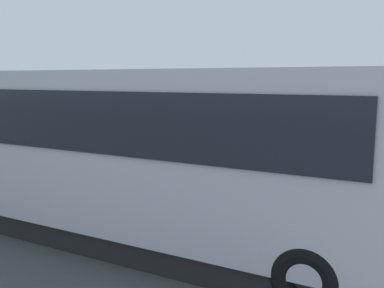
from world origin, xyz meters
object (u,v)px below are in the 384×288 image
at_px(spectator_far_left, 242,171).
at_px(stunt_motorcycle, 169,132).
at_px(tour_bus, 128,155).
at_px(parked_motorcycle_silver, 103,175).
at_px(traffic_cone, 219,155).
at_px(spectator_right, 130,153).
at_px(spectator_left, 199,165).
at_px(spectator_centre, 158,161).

relative_size(spectator_far_left, stunt_motorcycle, 0.85).
relative_size(tour_bus, parked_motorcycle_silver, 5.23).
bearing_deg(traffic_cone, spectator_right, 86.14).
height_order(tour_bus, spectator_left, tour_bus).
distance_m(spectator_centre, traffic_cone, 5.21).
xyz_separation_m(tour_bus, spectator_far_left, (-1.26, -2.60, -0.66)).
bearing_deg(spectator_left, spectator_far_left, 178.10).
distance_m(tour_bus, spectator_left, 2.72).
xyz_separation_m(spectator_left, stunt_motorcycle, (4.17, -5.12, 0.03)).
distance_m(spectator_centre, spectator_right, 1.11).
bearing_deg(spectator_left, spectator_centre, 2.79).
height_order(tour_bus, spectator_far_left, tour_bus).
height_order(spectator_left, spectator_centre, spectator_centre).
bearing_deg(tour_bus, spectator_right, -52.42).
relative_size(spectator_right, stunt_motorcycle, 0.91).
height_order(spectator_right, parked_motorcycle_silver, spectator_right).
bearing_deg(parked_motorcycle_silver, spectator_far_left, -176.04).
xyz_separation_m(spectator_right, parked_motorcycle_silver, (0.55, 0.48, -0.59)).
bearing_deg(spectator_far_left, spectator_right, -3.44).
xyz_separation_m(tour_bus, spectator_centre, (1.08, -2.58, -0.64)).
bearing_deg(tour_bus, parked_motorcycle_silver, -40.63).
bearing_deg(stunt_motorcycle, tour_bus, 117.62).
xyz_separation_m(spectator_centre, parked_motorcycle_silver, (1.63, 0.26, -0.52)).
bearing_deg(traffic_cone, tour_bus, 103.39).
bearing_deg(stunt_motorcycle, spectator_left, 129.18).
xyz_separation_m(spectator_far_left, spectator_centre, (2.34, 0.02, 0.02)).
height_order(spectator_right, stunt_motorcycle, spectator_right).
bearing_deg(spectator_centre, stunt_motorcycle, -60.06).
height_order(spectator_far_left, spectator_left, spectator_far_left).
bearing_deg(parked_motorcycle_silver, spectator_centre, -171.10).
bearing_deg(tour_bus, spectator_centre, -67.35).
bearing_deg(spectator_left, parked_motorcycle_silver, 6.34).
bearing_deg(traffic_cone, parked_motorcycle_silver, 80.68).
height_order(parked_motorcycle_silver, stunt_motorcycle, stunt_motorcycle).
xyz_separation_m(parked_motorcycle_silver, stunt_motorcycle, (1.35, -5.43, 0.54)).
height_order(spectator_far_left, stunt_motorcycle, stunt_motorcycle).
xyz_separation_m(spectator_far_left, spectator_right, (3.43, -0.21, 0.08)).
relative_size(tour_bus, spectator_far_left, 6.43).
relative_size(tour_bus, stunt_motorcycle, 5.44).
distance_m(spectator_far_left, spectator_centre, 2.34).
height_order(parked_motorcycle_silver, traffic_cone, parked_motorcycle_silver).
height_order(spectator_far_left, spectator_right, spectator_right).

